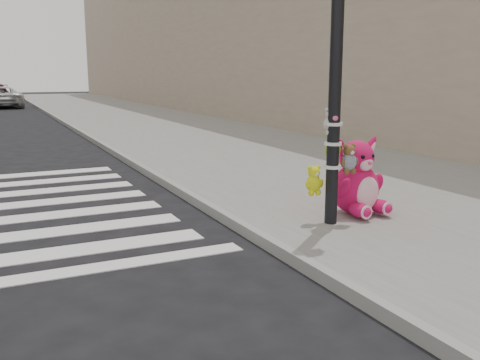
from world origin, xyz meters
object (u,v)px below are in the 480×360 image
signal_pole (335,98)px  red_teddy (352,199)px  pink_bunny (357,182)px  car_white_near (0,97)px

signal_pole → red_teddy: signal_pole is taller
pink_bunny → car_white_near: size_ratio=0.24×
red_teddy → car_white_near: (-3.80, 29.77, 0.39)m
red_teddy → signal_pole: bearing=-149.9°
signal_pole → red_teddy: size_ratio=19.17×
pink_bunny → red_teddy: (0.20, 0.36, -0.34)m
red_teddy → car_white_near: bearing=90.9°
signal_pole → pink_bunny: signal_pole is taller
signal_pole → red_teddy: 1.81m
pink_bunny → car_white_near: car_white_near is taller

